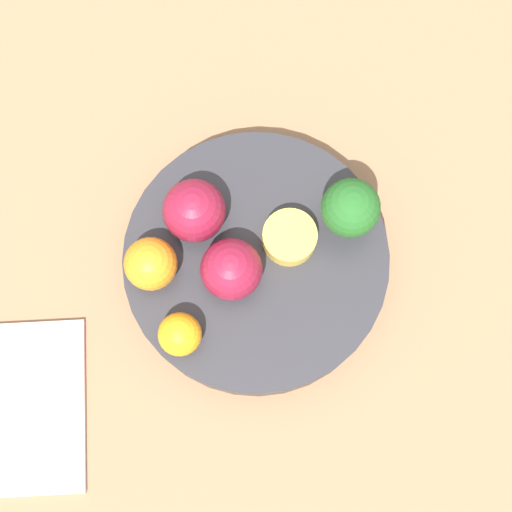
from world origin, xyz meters
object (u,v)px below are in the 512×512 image
(apple_red, at_px, (231,269))
(napkin, at_px, (26,408))
(broccoli, at_px, (350,209))
(orange_front, at_px, (180,334))
(orange_back, at_px, (151,264))
(bowl, at_px, (256,263))
(small_cup, at_px, (290,237))
(apple_green, at_px, (194,211))

(apple_red, relative_size, napkin, 0.31)
(broccoli, xyz_separation_m, apple_red, (0.07, -0.09, -0.01))
(apple_red, height_order, orange_front, apple_red)
(broccoli, height_order, apple_red, broccoli)
(broccoli, bearing_deg, orange_back, -65.56)
(orange_front, bearing_deg, bowl, 146.99)
(small_cup, relative_size, napkin, 0.28)
(bowl, relative_size, apple_green, 4.30)
(broccoli, relative_size, apple_red, 1.25)
(apple_green, bearing_deg, small_cup, 86.30)
(broccoli, height_order, napkin, broccoli)
(apple_green, xyz_separation_m, napkin, (0.19, -0.12, -0.06))
(orange_front, height_order, napkin, orange_front)
(apple_red, height_order, small_cup, apple_red)
(bowl, distance_m, orange_back, 0.10)
(napkin, bearing_deg, orange_front, 122.43)
(broccoli, relative_size, small_cup, 1.40)
(small_cup, bearing_deg, napkin, -48.58)
(apple_green, height_order, orange_back, apple_green)
(orange_front, distance_m, small_cup, 0.13)
(apple_green, bearing_deg, orange_back, -28.91)
(bowl, distance_m, apple_red, 0.05)
(bowl, relative_size, orange_back, 5.12)
(bowl, height_order, apple_green, apple_green)
(apple_red, bearing_deg, bowl, 135.80)
(orange_front, height_order, small_cup, orange_front)
(broccoli, bearing_deg, bowl, -56.74)
(orange_back, xyz_separation_m, napkin, (0.13, -0.09, -0.06))
(bowl, distance_m, napkin, 0.24)
(bowl, height_order, broccoli, broccoli)
(small_cup, distance_m, napkin, 0.28)
(apple_red, distance_m, orange_front, 0.07)
(bowl, height_order, small_cup, small_cup)
(apple_green, bearing_deg, broccoli, 99.13)
(small_cup, bearing_deg, apple_green, -93.70)
(apple_red, distance_m, small_cup, 0.06)
(orange_back, bearing_deg, bowl, 105.94)
(bowl, height_order, apple_red, apple_red)
(bowl, xyz_separation_m, apple_red, (0.02, -0.02, 0.05))
(apple_green, distance_m, small_cup, 0.09)
(apple_red, relative_size, orange_back, 1.16)
(bowl, xyz_separation_m, orange_front, (0.08, -0.05, 0.04))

